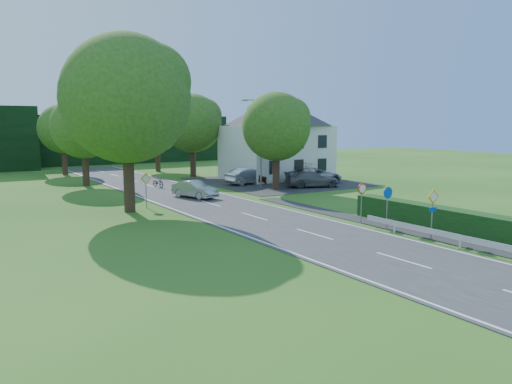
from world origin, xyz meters
TOP-DOWN VIEW (x-y plane):
  - road at (0.00, 20.00)m, footprint 7.00×80.00m
  - parking_pad at (12.00, 33.00)m, footprint 14.00×16.00m
  - line_edge_left at (-3.25, 20.00)m, footprint 0.12×80.00m
  - line_edge_right at (3.25, 20.00)m, footprint 0.12×80.00m
  - line_centre at (0.00, 20.00)m, footprint 0.12×80.00m
  - tree_main at (-6.00, 24.00)m, footprint 9.40×9.40m
  - tree_left_far at (-5.00, 40.00)m, footprint 7.00×7.00m
  - tree_right_far at (7.00, 42.00)m, footprint 7.40×7.40m
  - tree_left_back at (-4.50, 52.00)m, footprint 6.60×6.60m
  - tree_right_back at (6.00, 50.00)m, footprint 6.20×6.20m
  - tree_right_mid at (8.50, 28.00)m, footprint 7.00×7.00m
  - treeline_right at (8.00, 66.00)m, footprint 30.00×5.00m
  - house_white at (14.00, 36.00)m, footprint 10.60×8.40m
  - streetlight at (8.06, 30.00)m, footprint 2.03×0.18m
  - sign_priority_right at (4.30, 7.98)m, footprint 0.78×0.09m
  - sign_roundabout at (4.30, 10.98)m, footprint 0.64×0.08m
  - sign_speed_limit at (4.30, 12.97)m, footprint 0.64×0.11m
  - sign_priority_left at (-4.50, 24.98)m, footprint 0.78×0.09m
  - moving_car at (0.30, 27.29)m, footprint 2.60×4.27m
  - motorcycle at (0.19, 34.93)m, footprint 0.89×1.90m
  - parked_car_red at (10.97, 33.00)m, footprint 4.28×2.51m
  - parked_car_silver_a at (8.54, 32.80)m, footprint 4.93×2.34m
  - parked_car_grey at (12.30, 27.67)m, footprint 5.37×3.54m
  - parked_car_silver_b at (14.38, 29.94)m, footprint 5.89×3.45m
  - parasol at (13.05, 29.54)m, footprint 2.87×2.90m

SIDE VIEW (x-z plane):
  - road at x=0.00m, z-range 0.00..0.04m
  - parking_pad at x=12.00m, z-range 0.00..0.04m
  - line_edge_left at x=-3.25m, z-range 0.04..0.05m
  - line_edge_right at x=3.25m, z-range 0.04..0.05m
  - line_centre at x=0.00m, z-range 0.04..0.05m
  - motorcycle at x=0.19m, z-range 0.04..1.00m
  - moving_car at x=0.30m, z-range 0.04..1.37m
  - parked_car_red at x=10.97m, z-range 0.04..1.41m
  - parked_car_grey at x=12.30m, z-range 0.04..1.49m
  - parked_car_silver_b at x=14.38m, z-range 0.04..1.58m
  - parked_car_silver_a at x=8.54m, z-range 0.04..1.60m
  - parasol at x=13.05m, z-range 0.04..2.22m
  - sign_roundabout at x=4.30m, z-range 0.49..2.86m
  - sign_priority_left at x=-4.50m, z-range 0.50..2.94m
  - sign_speed_limit at x=4.30m, z-range 0.58..2.95m
  - sign_priority_right at x=4.30m, z-range 0.50..3.09m
  - treeline_right at x=8.00m, z-range 0.00..7.00m
  - tree_right_back at x=6.00m, z-range 0.00..7.56m
  - tree_left_back at x=-4.50m, z-range 0.00..8.07m
  - tree_left_far at x=-5.00m, z-range 0.00..8.58m
  - tree_right_mid at x=8.50m, z-range 0.00..8.58m
  - house_white at x=14.00m, z-range 0.11..8.71m
  - streetlight at x=8.06m, z-range 0.46..8.46m
  - tree_right_far at x=7.00m, z-range 0.00..9.09m
  - tree_main at x=-6.00m, z-range 0.00..11.64m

